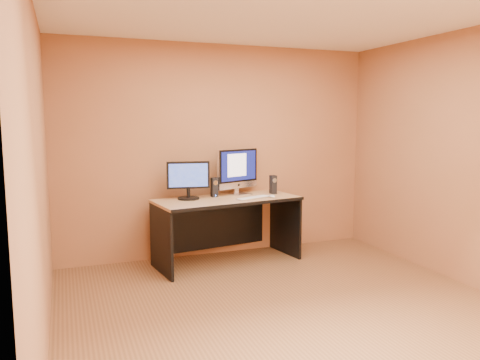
% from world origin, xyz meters
% --- Properties ---
extents(floor, '(4.00, 4.00, 0.00)m').
position_xyz_m(floor, '(0.00, 0.00, 0.00)').
color(floor, brown).
rests_on(floor, ground).
extents(walls, '(4.00, 4.00, 2.60)m').
position_xyz_m(walls, '(0.00, 0.00, 1.30)').
color(walls, '#9E6540').
rests_on(walls, ground).
extents(ceiling, '(4.00, 4.00, 0.00)m').
position_xyz_m(ceiling, '(0.00, 0.00, 2.60)').
color(ceiling, white).
rests_on(ceiling, walls).
extents(desk, '(1.76, 0.96, 0.77)m').
position_xyz_m(desk, '(-0.06, 1.56, 0.39)').
color(desk, tan).
rests_on(desk, ground).
extents(imac, '(0.63, 0.40, 0.57)m').
position_xyz_m(imac, '(0.17, 1.77, 1.06)').
color(imac, silver).
rests_on(imac, desk).
extents(second_monitor, '(0.53, 0.33, 0.44)m').
position_xyz_m(second_monitor, '(-0.50, 1.67, 0.99)').
color(second_monitor, black).
rests_on(second_monitor, desk).
extents(speaker_left, '(0.08, 0.08, 0.23)m').
position_xyz_m(speaker_left, '(-0.17, 1.73, 0.89)').
color(speaker_left, black).
rests_on(speaker_left, desk).
extents(speaker_right, '(0.07, 0.08, 0.23)m').
position_xyz_m(speaker_right, '(0.58, 1.68, 0.89)').
color(speaker_right, black).
rests_on(speaker_right, desk).
extents(keyboard, '(0.46, 0.27, 0.02)m').
position_xyz_m(keyboard, '(0.22, 1.44, 0.78)').
color(keyboard, silver).
rests_on(keyboard, desk).
extents(mouse, '(0.06, 0.11, 0.04)m').
position_xyz_m(mouse, '(0.45, 1.40, 0.79)').
color(mouse, silver).
rests_on(mouse, desk).
extents(cable_a, '(0.13, 0.20, 0.01)m').
position_xyz_m(cable_a, '(0.26, 1.82, 0.78)').
color(cable_a, black).
rests_on(cable_a, desk).
extents(cable_b, '(0.06, 0.18, 0.01)m').
position_xyz_m(cable_b, '(0.19, 1.89, 0.78)').
color(cable_b, black).
rests_on(cable_b, desk).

